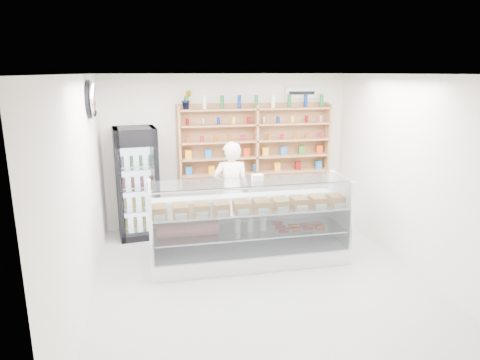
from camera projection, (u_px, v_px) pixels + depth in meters
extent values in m
plane|color=#A6A7AB|center=(261.00, 281.00, 5.94)|extent=(5.00, 5.00, 0.00)
plane|color=white|center=(264.00, 74.00, 5.25)|extent=(5.00, 5.00, 0.00)
plane|color=silver|center=(228.00, 151.00, 7.97)|extent=(4.50, 0.00, 4.50)
plane|color=silver|center=(347.00, 266.00, 3.23)|extent=(4.50, 0.00, 4.50)
plane|color=silver|center=(82.00, 194.00, 5.14)|extent=(0.00, 5.00, 5.00)
plane|color=silver|center=(416.00, 176.00, 6.05)|extent=(0.00, 5.00, 5.00)
cube|color=white|center=(250.00, 254.00, 6.54)|extent=(2.96, 0.84, 0.25)
cube|color=white|center=(244.00, 219.00, 6.80)|extent=(2.96, 0.05, 0.62)
cube|color=silver|center=(250.00, 231.00, 6.45)|extent=(2.84, 0.74, 0.02)
cube|color=silver|center=(250.00, 208.00, 6.36)|extent=(2.90, 0.77, 0.02)
cube|color=silver|center=(256.00, 223.00, 6.00)|extent=(2.90, 0.12, 1.03)
cube|color=silver|center=(251.00, 181.00, 6.21)|extent=(2.90, 0.59, 0.01)
imported|color=white|center=(231.00, 191.00, 7.31)|extent=(0.67, 0.48, 1.71)
cube|color=black|center=(137.00, 183.00, 7.40)|extent=(0.77, 0.75, 1.93)
cube|color=#380539|center=(132.00, 139.00, 6.89)|extent=(0.68, 0.11, 0.27)
cube|color=silver|center=(135.00, 193.00, 7.10)|extent=(0.58, 0.08, 1.52)
cube|color=#A3754D|center=(180.00, 144.00, 7.59)|extent=(0.04, 0.28, 1.33)
cube|color=#A3754D|center=(256.00, 141.00, 7.87)|extent=(0.04, 0.28, 1.33)
cube|color=#A3754D|center=(327.00, 139.00, 8.15)|extent=(0.04, 0.28, 1.33)
cube|color=#A3754D|center=(256.00, 172.00, 8.01)|extent=(2.80, 0.28, 0.03)
cube|color=#A3754D|center=(256.00, 157.00, 7.94)|extent=(2.80, 0.28, 0.03)
cube|color=#A3754D|center=(256.00, 141.00, 7.87)|extent=(2.80, 0.28, 0.03)
cube|color=#A3754D|center=(256.00, 124.00, 7.79)|extent=(2.80, 0.28, 0.03)
cube|color=#A3754D|center=(256.00, 109.00, 7.73)|extent=(2.80, 0.28, 0.03)
imported|color=#1E6626|center=(187.00, 100.00, 7.43)|extent=(0.20, 0.17, 0.33)
ellipsoid|color=silver|center=(93.00, 99.00, 6.04)|extent=(0.15, 0.50, 0.50)
cube|color=white|center=(301.00, 93.00, 7.96)|extent=(0.62, 0.03, 0.20)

